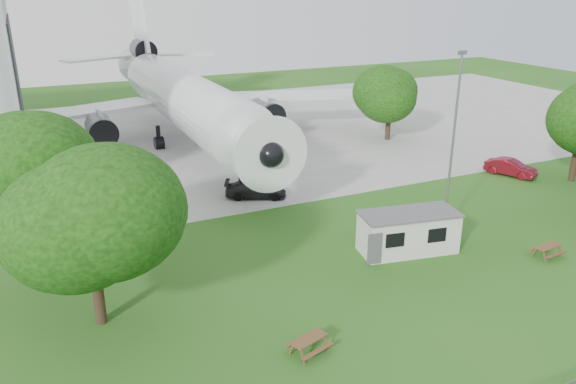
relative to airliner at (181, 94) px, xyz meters
name	(u,v)px	position (x,y,z in m)	size (l,w,h in m)	color
ground	(398,302)	(2.00, -35.86, -5.27)	(160.00, 160.00, 0.00)	#3C7226
concrete_apron	(196,136)	(2.00, 2.14, -5.25)	(120.00, 46.00, 0.03)	#B7B7B2
airliner	(181,94)	(0.00, 0.00, 0.00)	(46.36, 47.73, 17.69)	white
site_cabin	(408,232)	(6.11, -31.05, -3.96)	(6.94, 3.74, 2.62)	silver
picnic_west	(309,352)	(-4.31, -37.76, -5.27)	(1.80, 1.50, 0.76)	brown
picnic_east	(546,257)	(13.51, -35.40, -5.27)	(1.80, 1.50, 0.76)	brown
lamp_mast	(452,147)	(10.20, -29.66, 0.73)	(0.16, 0.16, 12.00)	slate
tree_west_big	(22,172)	(-15.20, -25.99, 1.49)	(8.11, 8.11, 10.83)	#382619
tree_west_small	(87,215)	(-12.64, -31.16, 0.57)	(7.53, 7.53, 9.62)	#382619
tree_far_apron	(390,96)	(20.54, -7.82, -0.51)	(6.71, 6.71, 8.12)	#382619
car_ne_sedan	(511,168)	(23.36, -22.63, -4.55)	(1.52, 4.36, 1.44)	maroon
car_apron_van	(256,189)	(0.92, -18.20, -4.57)	(1.95, 4.80, 1.39)	black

